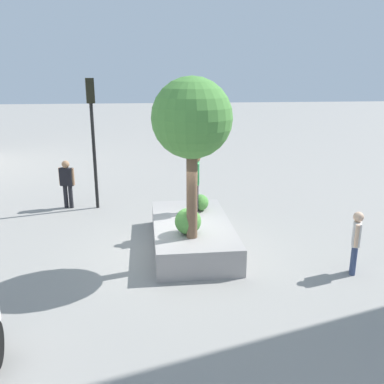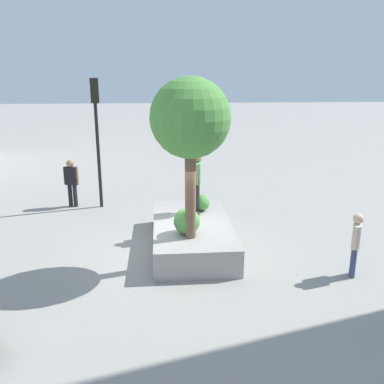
{
  "view_description": "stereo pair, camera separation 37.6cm",
  "coord_description": "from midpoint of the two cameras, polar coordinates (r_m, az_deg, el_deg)",
  "views": [
    {
      "loc": [
        -10.66,
        0.93,
        4.84
      ],
      "look_at": [
        0.37,
        -0.33,
        1.63
      ],
      "focal_mm": 38.62,
      "sensor_mm": 36.0,
      "label": 1
    },
    {
      "loc": [
        -10.7,
        0.56,
        4.84
      ],
      "look_at": [
        0.37,
        -0.33,
        1.63
      ],
      "focal_mm": 38.62,
      "sensor_mm": 36.0,
      "label": 2
    }
  ],
  "objects": [
    {
      "name": "traffic_light_corner",
      "position": [
        15.21,
        -12.38,
        9.49
      ],
      "size": [
        0.36,
        0.32,
        4.68
      ],
      "color": "black",
      "rests_on": "ground"
    },
    {
      "name": "plaza_tree",
      "position": [
        10.05,
        0.86,
        9.93
      ],
      "size": [
        1.97,
        1.97,
        4.06
      ],
      "color": "brown",
      "rests_on": "planter_ledge"
    },
    {
      "name": "ground_plane",
      "position": [
        11.75,
        -0.54,
        -8.2
      ],
      "size": [
        120.0,
        120.0,
        0.0
      ],
      "primitive_type": "plane",
      "color": "gray"
    },
    {
      "name": "hedge_clump",
      "position": [
        10.9,
        0.27,
        -4.06
      ],
      "size": [
        0.7,
        0.7,
        0.7
      ],
      "primitive_type": "sphere",
      "color": "#4C8C3D",
      "rests_on": "planter_ledge"
    },
    {
      "name": "boxwood_shrub",
      "position": [
        12.76,
        2.17,
        -1.48
      ],
      "size": [
        0.51,
        0.51,
        0.51
      ],
      "primitive_type": "sphere",
      "color": "#4C8C3D",
      "rests_on": "planter_ledge"
    },
    {
      "name": "passerby_with_bag",
      "position": [
        10.87,
        22.59,
        -6.22
      ],
      "size": [
        0.5,
        0.36,
        1.62
      ],
      "color": "navy",
      "rests_on": "ground"
    },
    {
      "name": "planter_ledge",
      "position": [
        11.97,
        0.9,
        -5.83
      ],
      "size": [
        4.23,
        2.19,
        0.73
      ],
      "primitive_type": "cube",
      "color": "gray",
      "rests_on": "ground"
    },
    {
      "name": "pedestrian_crossing",
      "position": [
        15.88,
        -15.66,
        1.64
      ],
      "size": [
        0.34,
        0.58,
        1.79
      ],
      "color": "black",
      "rests_on": "ground"
    },
    {
      "name": "skateboard",
      "position": [
        12.67,
        1.53,
        -2.55
      ],
      "size": [
        0.82,
        0.34,
        0.07
      ],
      "color": "black",
      "rests_on": "planter_ledge"
    },
    {
      "name": "skateboarder",
      "position": [
        12.37,
        1.56,
        1.98
      ],
      "size": [
        0.59,
        0.27,
        1.76
      ],
      "color": "black",
      "rests_on": "skateboard"
    }
  ]
}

